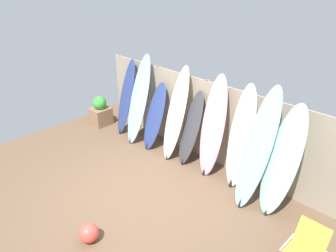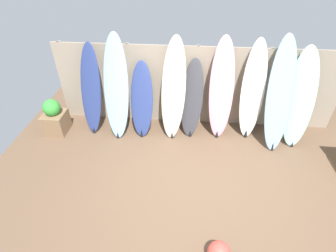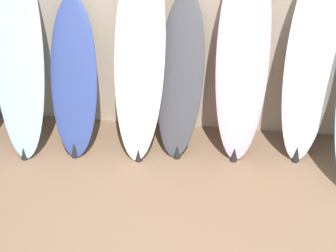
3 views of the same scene
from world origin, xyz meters
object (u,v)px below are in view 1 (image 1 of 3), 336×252
surfboard_navy_0 (126,97)px  surfboard_seafoam_8 (283,161)px  surfboard_white_6 (241,138)px  beach_chair (306,247)px  surfboard_navy_2 (155,117)px  surfboard_charcoal_4 (191,129)px  surfboard_cream_3 (176,115)px  planter_box (100,112)px  beach_ball (89,233)px  surfboard_skyblue_1 (139,100)px  surfboard_pink_5 (213,127)px  surfboard_skyblue_7 (258,149)px

surfboard_navy_0 → surfboard_seafoam_8: 4.25m
surfboard_white_6 → beach_chair: size_ratio=3.24×
surfboard_navy_0 → surfboard_navy_2: size_ratio=1.23×
surfboard_white_6 → surfboard_navy_0: bearing=-178.9°
beach_chair → surfboard_seafoam_8: bearing=148.6°
surfboard_navy_2 → surfboard_charcoal_4: (1.05, 0.07, 0.04)m
surfboard_navy_0 → surfboard_seafoam_8: size_ratio=0.97×
surfboard_navy_0 → beach_chair: surfboard_navy_0 is taller
surfboard_cream_3 → planter_box: surfboard_cream_3 is taller
surfboard_white_6 → beach_ball: 3.15m
surfboard_charcoal_4 → surfboard_white_6: 1.23m
surfboard_cream_3 → planter_box: size_ratio=2.59×
beach_ball → beach_chair: bearing=36.8°
surfboard_charcoal_4 → surfboard_skyblue_1: bearing=-175.9°
surfboard_cream_3 → surfboard_seafoam_8: size_ratio=1.06×
surfboard_cream_3 → surfboard_white_6: surfboard_cream_3 is taller
surfboard_navy_0 → surfboard_cream_3: surfboard_cream_3 is taller
beach_ball → surfboard_skyblue_1: bearing=125.4°
surfboard_navy_0 → surfboard_pink_5: 2.71m
surfboard_skyblue_7 → beach_ball: (-1.25, -2.73, -0.91)m
beach_ball → surfboard_navy_0: bearing=131.8°
beach_chair → planter_box: size_ratio=0.80×
beach_ball → surfboard_skyblue_7: bearing=65.4°
surfboard_cream_3 → surfboard_charcoal_4: size_ratio=1.29×
surfboard_skyblue_1 → beach_ball: size_ratio=6.64×
surfboard_seafoam_8 → surfboard_pink_5: bearing=177.1°
surfboard_pink_5 → surfboard_white_6: bearing=3.1°
surfboard_navy_0 → surfboard_cream_3: bearing=-0.7°
surfboard_skyblue_1 → surfboard_white_6: surfboard_skyblue_1 is taller
surfboard_navy_0 → surfboard_skyblue_1: surfboard_skyblue_1 is taller
surfboard_seafoam_8 → planter_box: 5.12m
surfboard_cream_3 → beach_chair: size_ratio=3.25×
surfboard_skyblue_7 → beach_chair: bearing=-29.9°
surfboard_navy_0 → beach_chair: size_ratio=2.97×
surfboard_skyblue_1 → surfboard_white_6: size_ratio=1.02×
surfboard_white_6 → surfboard_skyblue_7: 0.52m
surfboard_skyblue_1 → surfboard_charcoal_4: size_ratio=1.30×
surfboard_pink_5 → beach_ball: size_ratio=6.63×
surfboard_skyblue_7 → beach_ball: surfboard_skyblue_7 is taller
beach_chair → planter_box: bearing=-174.2°
surfboard_navy_0 → planter_box: size_ratio=2.36×
surfboard_seafoam_8 → planter_box: size_ratio=2.45×
surfboard_navy_0 → surfboard_navy_2: surfboard_navy_0 is taller
surfboard_skyblue_1 → surfboard_white_6: bearing=2.8°
surfboard_cream_3 → surfboard_white_6: (1.60, 0.09, -0.00)m
surfboard_pink_5 → beach_ball: surfboard_pink_5 is taller
surfboard_seafoam_8 → beach_ball: surfboard_seafoam_8 is taller
surfboard_skyblue_1 → surfboard_skyblue_7: (3.24, -0.06, 0.03)m
beach_chair → planter_box: planter_box is taller
surfboard_pink_5 → surfboard_skyblue_7: surfboard_skyblue_7 is taller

